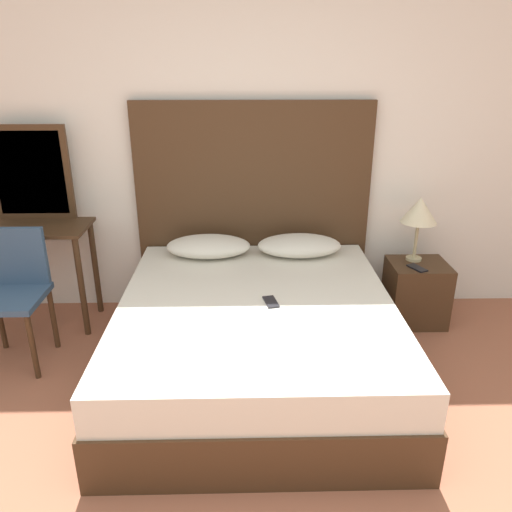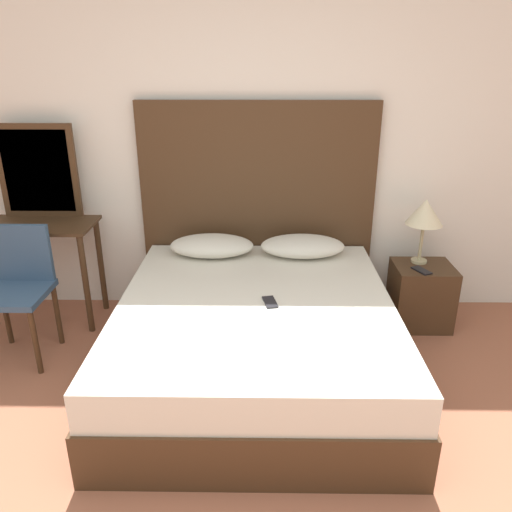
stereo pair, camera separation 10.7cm
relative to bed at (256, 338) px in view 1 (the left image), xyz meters
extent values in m
cube|color=white|center=(-0.08, 1.06, 1.09)|extent=(10.00, 0.06, 2.70)
cube|color=#422B19|center=(0.00, 0.00, -0.11)|extent=(1.69, 1.91, 0.31)
cube|color=silver|center=(0.00, 0.00, 0.16)|extent=(1.65, 1.87, 0.22)
cube|color=#422B19|center=(0.00, 0.98, 0.55)|extent=(1.77, 0.05, 1.62)
ellipsoid|color=silver|center=(-0.34, 0.73, 0.34)|extent=(0.62, 0.35, 0.15)
ellipsoid|color=silver|center=(0.34, 0.73, 0.34)|extent=(0.62, 0.35, 0.15)
cube|color=#232328|center=(0.09, -0.04, 0.27)|extent=(0.10, 0.16, 0.01)
cube|color=#422B19|center=(1.23, 0.67, -0.02)|extent=(0.43, 0.38, 0.48)
cylinder|color=tan|center=(1.21, 0.74, 0.22)|extent=(0.12, 0.12, 0.02)
cylinder|color=tan|center=(1.21, 0.74, 0.37)|extent=(0.02, 0.02, 0.28)
cone|color=beige|center=(1.21, 0.74, 0.61)|extent=(0.26, 0.26, 0.19)
cube|color=black|center=(1.18, 0.58, 0.22)|extent=(0.13, 0.17, 0.01)
cube|color=#422B19|center=(-1.62, 0.70, 0.51)|extent=(0.85, 0.44, 0.02)
cylinder|color=#422B19|center=(-1.23, 0.53, 0.12)|extent=(0.04, 0.04, 0.75)
cylinder|color=#422B19|center=(-1.23, 0.88, 0.12)|extent=(0.04, 0.04, 0.75)
cube|color=#422B19|center=(-1.62, 0.90, 0.86)|extent=(0.58, 0.03, 0.69)
cube|color=#B2BCC6|center=(-1.62, 0.89, 0.86)|extent=(0.50, 0.01, 0.60)
cube|color=#334C6B|center=(-1.58, 0.17, 0.21)|extent=(0.42, 0.42, 0.04)
cube|color=#334C6B|center=(-1.58, 0.36, 0.43)|extent=(0.40, 0.04, 0.39)
cylinder|color=#422B19|center=(-1.39, -0.01, -0.04)|extent=(0.04, 0.04, 0.45)
cylinder|color=#422B19|center=(-1.76, 0.35, -0.04)|extent=(0.04, 0.04, 0.45)
cylinder|color=#422B19|center=(-1.39, 0.35, -0.04)|extent=(0.04, 0.04, 0.45)
camera|label=1|loc=(-0.07, -2.71, 1.64)|focal=35.00mm
camera|label=2|loc=(0.04, -2.71, 1.64)|focal=35.00mm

